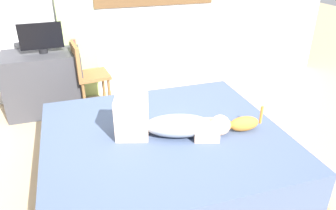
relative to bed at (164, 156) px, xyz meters
The scene contains 9 objects.
ground_plane 0.28m from the bed, 107.20° to the right, with size 16.00×16.00×0.00m, color tan.
bed is the anchor object (origin of this frame).
person_lying 0.35m from the bed, 62.35° to the right, with size 0.93×0.48×0.34m.
cat 0.73m from the bed, 14.28° to the right, with size 0.36×0.13×0.21m.
desk 1.97m from the bed, 120.66° to the left, with size 0.90×0.56×0.74m.
tv_monitor 2.06m from the bed, 119.43° to the left, with size 0.48×0.10×0.35m.
cup 2.05m from the bed, 107.88° to the left, with size 0.06×0.06×0.08m, color #B23D38.
chair_by_desk 1.63m from the bed, 108.54° to the left, with size 0.42×0.42×0.86m.
curtain_left 2.26m from the bed, 105.36° to the left, with size 0.44×0.06×2.37m, color #ADCC75.
Camera 1 is at (-0.61, -2.05, 1.90)m, focal length 34.34 mm.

